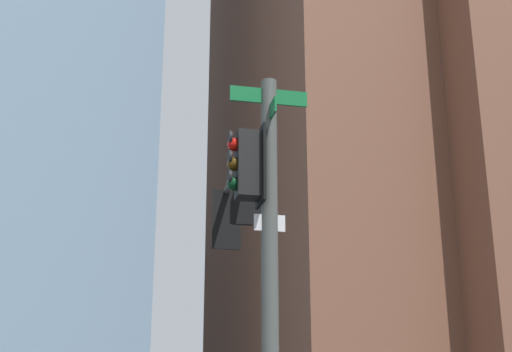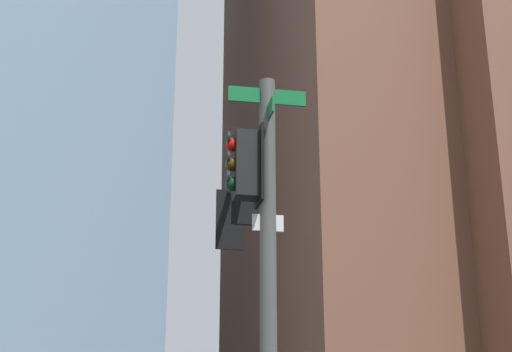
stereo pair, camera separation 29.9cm
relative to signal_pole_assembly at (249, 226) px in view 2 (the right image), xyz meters
name	(u,v)px [view 2 (the right image)]	position (x,y,z in m)	size (l,w,h in m)	color
signal_pole_assembly	(249,226)	(0.00, 0.00, 0.00)	(5.21, 1.21, 6.57)	#4C514C
building_brick_nearside	(396,106)	(-29.36, 17.36, 16.61)	(20.54, 18.20, 42.43)	brown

